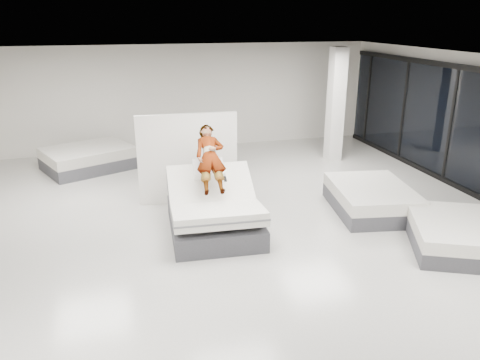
{
  "coord_description": "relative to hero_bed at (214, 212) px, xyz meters",
  "views": [
    {
      "loc": [
        -2.03,
        -7.53,
        4.0
      ],
      "look_at": [
        0.17,
        0.7,
        1.0
      ],
      "focal_mm": 35.0,
      "sensor_mm": 36.0,
      "label": 1
    }
  ],
  "objects": [
    {
      "name": "flat_bed_right_far",
      "position": [
        3.48,
        0.12,
        -0.12
      ],
      "size": [
        1.86,
        2.29,
        0.57
      ],
      "color": "#3E3E44",
      "rests_on": "floor"
    },
    {
      "name": "person",
      "position": [
        0.02,
        0.31,
        0.86
      ],
      "size": [
        0.65,
        1.32,
        1.47
      ],
      "primitive_type": "imported",
      "rotation": [
        0.67,
        0.0,
        -0.06
      ],
      "color": "slate",
      "rests_on": "hero_bed"
    },
    {
      "name": "remote",
      "position": [
        0.22,
        -0.05,
        0.68
      ],
      "size": [
        0.06,
        0.14,
        0.08
      ],
      "primitive_type": "cube",
      "rotation": [
        0.35,
        0.0,
        -0.06
      ],
      "color": "black",
      "rests_on": "person"
    },
    {
      "name": "column",
      "position": [
        4.36,
        3.86,
        1.2
      ],
      "size": [
        0.4,
        0.4,
        3.2
      ],
      "primitive_type": "cube",
      "color": "silver",
      "rests_on": "floor"
    },
    {
      "name": "flat_bed_left_far",
      "position": [
        -2.51,
        4.78,
        -0.1
      ],
      "size": [
        2.69,
        2.4,
        0.61
      ],
      "color": "#3E3E44",
      "rests_on": "floor"
    },
    {
      "name": "hero_bed",
      "position": [
        0.0,
        0.0,
        0.0
      ],
      "size": [
        1.81,
        2.32,
        1.27
      ],
      "color": "#3E3E44",
      "rests_on": "floor"
    },
    {
      "name": "divider_panel",
      "position": [
        -0.21,
        1.73,
        0.6
      ],
      "size": [
        2.21,
        0.18,
        2.01
      ],
      "primitive_type": "cube",
      "rotation": [
        0.0,
        0.0,
        -0.03
      ],
      "color": "white",
      "rests_on": "floor"
    },
    {
      "name": "flat_bed_right_near",
      "position": [
        4.04,
        -1.79,
        -0.14
      ],
      "size": [
        2.09,
        2.32,
        0.52
      ],
      "color": "#3E3E44",
      "rests_on": "floor"
    },
    {
      "name": "room",
      "position": [
        0.36,
        -0.64,
        1.2
      ],
      "size": [
        14.0,
        14.04,
        3.2
      ],
      "color": "#BAB7AF",
      "rests_on": "ground"
    }
  ]
}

